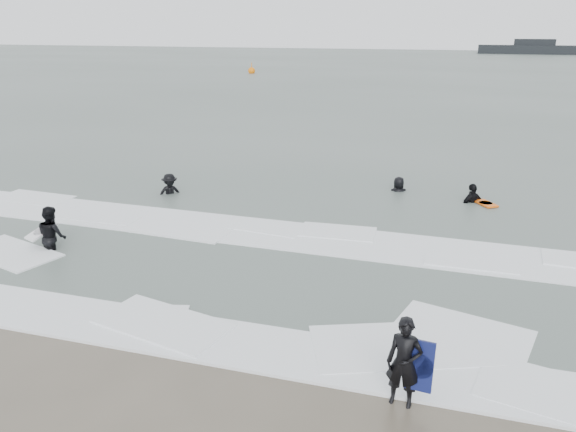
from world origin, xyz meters
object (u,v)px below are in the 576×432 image
(surfer_wading, at_px, (54,249))
(surfer_right_near, at_px, (472,203))
(surfer_breaker, at_px, (170,195))
(buoy, at_px, (252,71))
(surfer_centre, at_px, (401,403))
(surfer_right_far, at_px, (398,192))
(vessel_horizon, at_px, (534,49))

(surfer_wading, xyz_separation_m, surfer_right_near, (12.36, 8.97, 0.00))
(surfer_breaker, height_order, surfer_right_near, surfer_right_near)
(surfer_wading, distance_m, buoy, 67.07)
(surfer_wading, bearing_deg, surfer_right_near, -118.11)
(surfer_wading, relative_size, surfer_right_near, 1.01)
(surfer_centre, bearing_deg, surfer_right_far, 102.59)
(surfer_right_far, bearing_deg, surfer_wading, 28.27)
(surfer_centre, distance_m, surfer_breaker, 15.05)
(surfer_right_near, distance_m, surfer_right_far, 3.01)
(surfer_right_near, height_order, surfer_right_far, surfer_right_near)
(surfer_wading, relative_size, surfer_right_far, 1.08)
(surfer_centre, relative_size, surfer_wading, 0.91)
(buoy, bearing_deg, surfer_breaker, -71.92)
(surfer_right_near, distance_m, vessel_horizon, 131.10)
(surfer_breaker, distance_m, vessel_horizon, 135.43)
(surfer_centre, bearing_deg, vessel_horizon, 89.57)
(surfer_wading, height_order, vessel_horizon, vessel_horizon)
(surfer_right_near, xyz_separation_m, vessel_horizon, (13.21, 130.43, 1.30))
(surfer_breaker, relative_size, vessel_horizon, 0.07)
(surfer_right_near, bearing_deg, surfer_wading, -9.13)
(surfer_breaker, bearing_deg, surfer_right_near, -29.35)
(surfer_centre, xyz_separation_m, buoy, (-29.64, 68.81, 0.42))
(surfer_breaker, relative_size, buoy, 1.06)
(surfer_wading, height_order, surfer_right_near, surfer_wading)
(surfer_breaker, xyz_separation_m, vessel_horizon, (25.01, 133.09, 1.30))
(surfer_breaker, bearing_deg, surfer_right_far, -21.53)
(surfer_centre, relative_size, buoy, 1.07)
(vessel_horizon, bearing_deg, surfer_breaker, -100.64)
(surfer_breaker, height_order, buoy, buoy)
(surfer_centre, relative_size, vessel_horizon, 0.07)
(buoy, bearing_deg, vessel_horizon, 59.57)
(surfer_right_far, bearing_deg, surfer_centre, 79.97)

